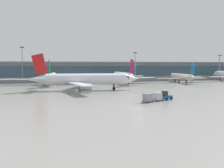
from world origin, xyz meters
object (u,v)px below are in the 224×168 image
Objects in this scene: gate_airplane_4 at (182,77)px; apron_light_mast_3 at (219,66)px; cargo_dolly_trailing at (148,98)px; taxiing_regional_jet at (85,79)px; apron_light_mast_1 at (22,63)px; gate_airplane_3 at (123,76)px; cargo_dolly_lead at (157,96)px; gate_airplane_2 at (52,77)px; baggage_tug at (166,96)px; apron_light_mast_2 at (135,65)px.

gate_airplane_4 is 1.97× the size of apron_light_mast_3.
gate_airplane_4 is 66.19m from cargo_dolly_trailing.
apron_light_mast_1 is (-22.20, 39.82, 5.24)m from taxiing_regional_jet.
gate_airplane_3 is 45.11m from apron_light_mast_1.
gate_airplane_4 is at bearing 31.43° from cargo_dolly_lead.
taxiing_regional_jet is at bearing -154.45° from gate_airplane_2.
taxiing_regional_jet reaches higher than gate_airplane_2.
apron_light_mast_1 is at bearing 90.64° from cargo_dolly_trailing.
baggage_tug is 91.55m from apron_light_mast_3.
taxiing_regional_jet is (9.76, -26.18, 0.45)m from gate_airplane_2.
apron_light_mast_2 is at bearing -3.27° from apron_light_mast_1.
apron_light_mast_3 is (63.95, 65.19, 6.49)m from baggage_tug.
cargo_dolly_trailing is at bearing 169.36° from gate_airplane_3.
baggage_tug is at bearing -0.00° from cargo_dolly_trailing.
cargo_dolly_lead is (-8.06, -53.85, -2.11)m from gate_airplane_3.
taxiing_regional_jet reaches higher than cargo_dolly_trailing.
apron_light_mast_3 is at bearing 20.78° from cargo_dolly_lead.
baggage_tug is at bearing -103.22° from apron_light_mast_2.
gate_airplane_2 is 2.30× the size of apron_light_mast_3.
taxiing_regional_jet is 88.23m from apron_light_mast_3.
taxiing_regional_jet is 30.32m from cargo_dolly_lead.
taxiing_regional_jet is at bearing 121.78° from gate_airplane_4.
apron_light_mast_1 reaches higher than apron_light_mast_2.
gate_airplane_2 is at bearing -171.87° from apron_light_mast_3.
gate_airplane_2 is 0.97× the size of gate_airplane_3.
apron_light_mast_1 is (-42.67, 13.52, 5.58)m from gate_airplane_3.
apron_light_mast_2 is at bearing 61.16° from gate_airplane_4.
gate_airplane_3 is 14.93m from apron_light_mast_2.
taxiing_regional_jet is at bearing 142.74° from gate_airplane_3.
gate_airplane_4 is 34.25m from apron_light_mast_3.
apron_light_mast_1 is 101.32m from apron_light_mast_3.
gate_airplane_4 is at bearing -92.62° from gate_airplane_3.
apron_light_mast_3 reaches higher than gate_airplane_4.
apron_light_mast_2 is at bearing 48.54° from cargo_dolly_trailing.
gate_airplane_2 is 30.24m from gate_airplane_3.
baggage_tug is 0.18× the size of apron_light_mast_1.
gate_airplane_3 reaches higher than cargo_dolly_trailing.
gate_airplane_2 reaches higher than gate_airplane_4.
apron_light_mast_1 is at bearing 73.07° from gate_airplane_3.
baggage_tug is at bearing -149.50° from gate_airplane_2.
gate_airplane_4 is 54.25m from taxiing_regional_jet.
baggage_tug is 1.15× the size of cargo_dolly_lead.
gate_airplane_3 is 54.49m from cargo_dolly_lead.
apron_light_mast_2 is (-18.29, 12.12, 5.16)m from gate_airplane_4.
gate_airplane_2 is at bearing -165.01° from apron_light_mast_2.
gate_airplane_3 is at bearing 91.42° from gate_airplane_4.
cargo_dolly_trailing is 0.19× the size of apron_light_mast_3.
apron_light_mast_3 reaches higher than gate_airplane_3.
gate_airplane_2 is at bearing -47.63° from apron_light_mast_1.
taxiing_regional_jet reaches higher than gate_airplane_4.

